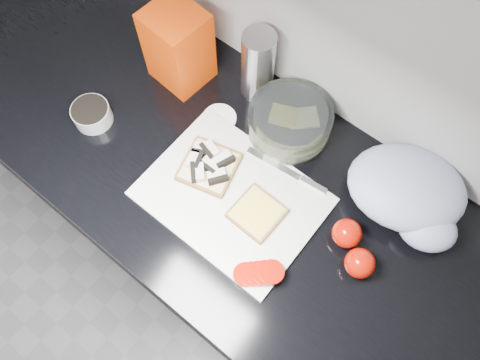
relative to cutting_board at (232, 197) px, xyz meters
The scene contains 14 objects.
base_cabinet 0.48m from the cutting_board, 140.66° to the left, with size 3.50×0.60×0.86m, color black.
countertop 0.08m from the cutting_board, 140.66° to the left, with size 3.50×0.64×0.04m, color black.
cutting_board is the anchor object (origin of this frame).
bread_left 0.09m from the cutting_board, 165.72° to the left, with size 0.16×0.16×0.04m.
bread_right 0.07m from the cutting_board, ahead, with size 0.11×0.11×0.02m.
tomato_slices 0.19m from the cutting_board, 33.68° to the right, with size 0.11×0.10×0.02m.
knife 0.16m from the cutting_board, 57.17° to the left, with size 0.21×0.04×0.01m.
seed_tub 0.41m from the cutting_board, behind, with size 0.10×0.10×0.05m.
tub_lid 0.22m from the cutting_board, 137.54° to the left, with size 0.09×0.09×0.01m, color white.
glass_bowl 0.23m from the cutting_board, 91.18° to the left, with size 0.20×0.20×0.08m.
bread_bag 0.39m from the cutting_board, 149.02° to the left, with size 0.13×0.12×0.21m, color #CA3703.
steel_canister 0.33m from the cutting_board, 117.34° to the left, with size 0.08×0.08×0.20m, color #B0B0B5.
grocery_bag 0.40m from the cutting_board, 36.95° to the left, with size 0.33×0.29×0.12m.
whole_tomatoes 0.30m from the cutting_board, 12.33° to the left, with size 0.12×0.10×0.07m.
Camera 1 is at (0.33, 0.84, 1.91)m, focal length 35.00 mm.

